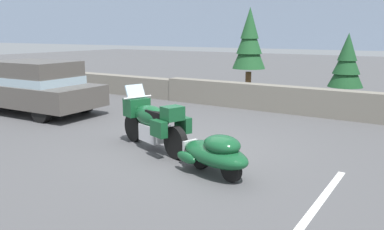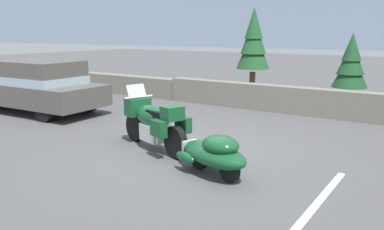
{
  "view_description": "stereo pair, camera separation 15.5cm",
  "coord_description": "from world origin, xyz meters",
  "views": [
    {
      "loc": [
        4.45,
        -6.76,
        2.46
      ],
      "look_at": [
        0.3,
        -0.32,
        0.85
      ],
      "focal_mm": 36.28,
      "sensor_mm": 36.0,
      "label": 1
    },
    {
      "loc": [
        4.58,
        -6.67,
        2.46
      ],
      "look_at": [
        0.3,
        -0.32,
        0.85
      ],
      "focal_mm": 36.28,
      "sensor_mm": 36.0,
      "label": 2
    }
  ],
  "objects": [
    {
      "name": "touring_motorcycle",
      "position": [
        -0.65,
        -0.39,
        0.62
      ],
      "size": [
        2.23,
        1.19,
        1.33
      ],
      "color": "black",
      "rests_on": "ground"
    },
    {
      "name": "suv_at_left_edge",
      "position": [
        -6.33,
        0.68,
        0.84
      ],
      "size": [
        4.89,
        2.19,
        1.63
      ],
      "color": "black",
      "rests_on": "ground"
    },
    {
      "name": "pine_tree_secondary",
      "position": [
        1.93,
        6.07,
        1.56
      ],
      "size": [
        1.07,
        1.07,
        2.49
      ],
      "color": "brown",
      "rests_on": "ground"
    },
    {
      "name": "parking_stripe_marker",
      "position": [
        3.13,
        -1.5,
        0.0
      ],
      "size": [
        0.12,
        3.6,
        0.01
      ],
      "primitive_type": "cube",
      "color": "silver",
      "rests_on": "ground"
    },
    {
      "name": "car_shaped_trailer",
      "position": [
        1.26,
        -1.05,
        0.41
      ],
      "size": [
        2.2,
        1.15,
        0.76
      ],
      "color": "black",
      "rests_on": "ground"
    },
    {
      "name": "stone_guard_wall",
      "position": [
        0.36,
        5.04,
        0.41
      ],
      "size": [
        24.0,
        0.63,
        0.86
      ],
      "color": "slate",
      "rests_on": "ground"
    },
    {
      "name": "ground_plane",
      "position": [
        0.0,
        0.0,
        0.0
      ],
      "size": [
        80.0,
        80.0,
        0.0
      ],
      "primitive_type": "plane",
      "color": "#4C4C4F"
    },
    {
      "name": "pine_tree_far_right",
      "position": [
        -1.89,
        7.16,
        2.16
      ],
      "size": [
        1.27,
        1.27,
        3.45
      ],
      "color": "brown",
      "rests_on": "ground"
    }
  ]
}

